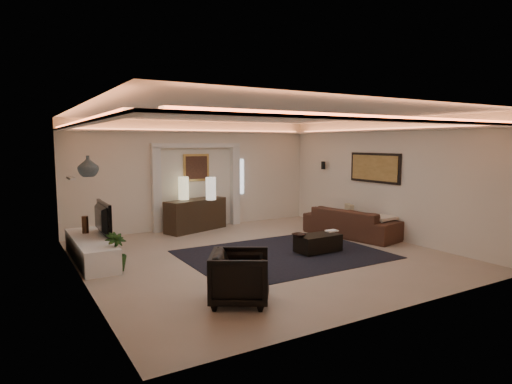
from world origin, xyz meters
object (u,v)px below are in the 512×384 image
armchair (240,277)px  console (196,216)px  sofa (352,222)px  coffee_table (318,243)px

armchair → console: bearing=15.9°
sofa → coffee_table: sofa is taller
sofa → armchair: (-4.55, -2.58, 0.04)m
sofa → armchair: armchair is taller
console → armchair: size_ratio=2.05×
console → armchair: (-1.49, -5.23, -0.02)m
console → sofa: console is taller
console → armchair: console is taller
sofa → coffee_table: size_ratio=2.54×
console → coffee_table: 3.74m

